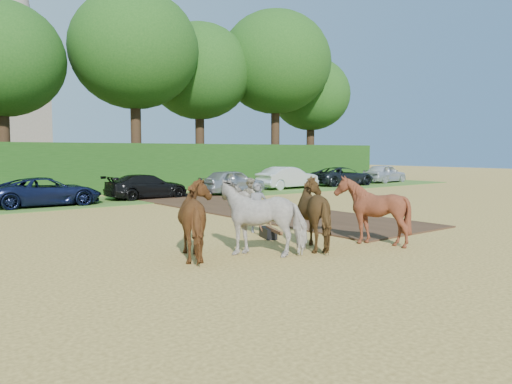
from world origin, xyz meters
name	(u,v)px	position (x,y,z in m)	size (l,w,h in m)	color
ground	(346,233)	(0.00, 0.00, 0.00)	(120.00, 120.00, 0.00)	gold
earth_strip	(248,208)	(1.50, 7.00, 0.03)	(4.50, 17.00, 0.05)	#472D1C
grass_verge	(145,199)	(0.00, 14.00, 0.01)	(50.00, 5.00, 0.03)	#38601E
hedgerow	(112,168)	(0.00, 18.50, 1.50)	(46.00, 1.60, 3.00)	#14380F
spectator_near	(251,199)	(-0.56, 4.10, 0.79)	(0.76, 0.59, 1.57)	tan
plough_team	(292,214)	(-3.11, -0.91, 0.93)	(6.49, 4.83, 1.87)	brown
parked_cars	(204,183)	(3.63, 13.91, 0.70)	(40.84, 3.32, 1.48)	#A8A9AF
treeline	(62,46)	(-1.69, 21.69, 8.97)	(48.70, 10.60, 14.21)	#382616
church	(22,57)	(4.00, 55.00, 13.73)	(5.20, 5.20, 27.00)	slate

